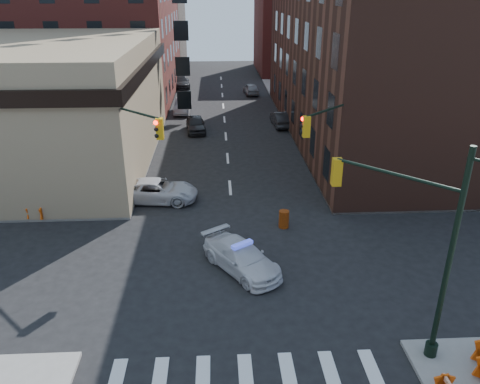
{
  "coord_description": "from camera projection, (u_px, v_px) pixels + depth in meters",
  "views": [
    {
      "loc": [
        -0.85,
        -19.22,
        12.47
      ],
      "look_at": [
        0.37,
        4.22,
        2.2
      ],
      "focal_mm": 35.0,
      "sensor_mm": 36.0,
      "label": 1
    }
  ],
  "objects": [
    {
      "name": "tree_ne_far",
      "position": [
        289.0,
        75.0,
        52.69
      ],
      "size": [
        3.0,
        3.0,
        4.85
      ],
      "color": "black",
      "rests_on": "sidewalk_ne"
    },
    {
      "name": "pedestrian_c",
      "position": [
        69.0,
        199.0,
        27.7
      ],
      "size": [
        0.99,
        0.92,
        1.64
      ],
      "primitive_type": "imported",
      "rotation": [
        0.0,
        0.0,
        0.69
      ],
      "color": "#222833",
      "rests_on": "sidewalk_nw"
    },
    {
      "name": "barricade_nw_b",
      "position": [
        36.0,
        212.0,
        27.08
      ],
      "size": [
        1.14,
        0.7,
        0.8
      ],
      "primitive_type": null,
      "rotation": [
        0.0,
        0.0,
        -0.17
      ],
      "color": "#CE6609",
      "rests_on": "sidewalk_nw"
    },
    {
      "name": "parked_car_efar",
      "position": [
        251.0,
        89.0,
        59.38
      ],
      "size": [
        1.98,
        4.23,
        1.4
      ],
      "primitive_type": "imported",
      "rotation": [
        0.0,
        0.0,
        3.22
      ],
      "color": "gray",
      "rests_on": "ground"
    },
    {
      "name": "sidewalk_nw",
      "position": [
        15.0,
        110.0,
        51.46
      ],
      "size": [
        34.0,
        54.5,
        0.15
      ],
      "primitive_type": "cube",
      "color": "gray",
      "rests_on": "ground"
    },
    {
      "name": "sidewalk_ne",
      "position": [
        424.0,
        105.0,
        53.66
      ],
      "size": [
        34.0,
        54.5,
        0.15
      ],
      "primitive_type": "cube",
      "color": "gray",
      "rests_on": "ground"
    },
    {
      "name": "tree_ne_near",
      "position": [
        302.0,
        89.0,
        45.37
      ],
      "size": [
        3.0,
        3.0,
        4.85
      ],
      "color": "black",
      "rests_on": "sidewalk_ne"
    },
    {
      "name": "barrel_road",
      "position": [
        284.0,
        219.0,
        26.35
      ],
      "size": [
        0.74,
        0.74,
        1.01
      ],
      "primitive_type": "cylinder",
      "rotation": [
        0.0,
        0.0,
        -0.4
      ],
      "color": "#CB5B09",
      "rests_on": "ground"
    },
    {
      "name": "police_car",
      "position": [
        242.0,
        257.0,
        22.29
      ],
      "size": [
        4.19,
        4.92,
        1.35
      ],
      "primitive_type": "imported",
      "rotation": [
        0.0,
        0.0,
        0.6
      ],
      "color": "silver",
      "rests_on": "ground"
    },
    {
      "name": "parked_car_wnear",
      "position": [
        196.0,
        124.0,
        43.85
      ],
      "size": [
        2.14,
        4.43,
        1.46
      ],
      "primitive_type": "imported",
      "rotation": [
        0.0,
        0.0,
        0.1
      ],
      "color": "black",
      "rests_on": "ground"
    },
    {
      "name": "barricade_nw_a",
      "position": [
        79.0,
        196.0,
        29.03
      ],
      "size": [
        1.27,
        0.68,
        0.93
      ],
      "primitive_type": null,
      "rotation": [
        0.0,
        0.0,
        -0.05
      ],
      "color": "#EF340B",
      "rests_on": "sidewalk_nw"
    },
    {
      "name": "filler_ne",
      "position": [
        308.0,
        32.0,
        73.95
      ],
      "size": [
        16.0,
        16.0,
        12.0
      ],
      "primitive_type": "cube",
      "color": "maroon",
      "rests_on": "ground"
    },
    {
      "name": "bank_building",
      "position": [
        1.0,
        103.0,
        35.11
      ],
      "size": [
        22.0,
        22.0,
        9.0
      ],
      "primitive_type": "cube",
      "color": "#877458",
      "rests_on": "ground"
    },
    {
      "name": "pedestrian_a",
      "position": [
        82.0,
        195.0,
        27.96
      ],
      "size": [
        0.69,
        0.47,
        1.84
      ],
      "primitive_type": "imported",
      "rotation": [
        0.0,
        0.0,
        0.05
      ],
      "color": "black",
      "rests_on": "sidewalk_nw"
    },
    {
      "name": "commercial_row_ne",
      "position": [
        373.0,
        56.0,
        41.02
      ],
      "size": [
        14.0,
        34.0,
        14.0
      ],
      "primitive_type": "cube",
      "color": "#46251C",
      "rests_on": "ground"
    },
    {
      "name": "parked_car_wdeep",
      "position": [
        181.0,
        82.0,
        63.31
      ],
      "size": [
        2.77,
        5.67,
        1.59
      ],
      "primitive_type": "imported",
      "rotation": [
        0.0,
        0.0,
        0.1
      ],
      "color": "black",
      "rests_on": "ground"
    },
    {
      "name": "ground",
      "position": [
        237.0,
        269.0,
        22.63
      ],
      "size": [
        140.0,
        140.0,
        0.0
      ],
      "primitive_type": "plane",
      "color": "black",
      "rests_on": "ground"
    },
    {
      "name": "parked_car_wfar",
      "position": [
        183.0,
        106.0,
        50.53
      ],
      "size": [
        1.73,
        4.62,
        1.51
      ],
      "primitive_type": "imported",
      "rotation": [
        0.0,
        0.0,
        -0.03
      ],
      "color": "gray",
      "rests_on": "ground"
    },
    {
      "name": "signal_pole_se",
      "position": [
        420.0,
        238.0,
        16.01
      ],
      "size": [
        5.4,
        5.27,
        8.0
      ],
      "rotation": [
        0.0,
        0.0,
        2.36
      ],
      "color": "black",
      "rests_on": "sidewalk_se"
    },
    {
      "name": "signal_pole_nw",
      "position": [
        125.0,
        150.0,
        25.49
      ],
      "size": [
        3.58,
        3.67,
        8.0
      ],
      "rotation": [
        0.0,
        0.0,
        -0.79
      ],
      "color": "black",
      "rests_on": "sidewalk_nw"
    },
    {
      "name": "parked_car_enear",
      "position": [
        281.0,
        119.0,
        45.68
      ],
      "size": [
        1.8,
        4.48,
        1.45
      ],
      "primitive_type": "imported",
      "rotation": [
        0.0,
        0.0,
        3.2
      ],
      "color": "black",
      "rests_on": "ground"
    },
    {
      "name": "pedestrian_b",
      "position": [
        69.0,
        203.0,
        27.31
      ],
      "size": [
        0.89,
        0.77,
        1.56
      ],
      "primitive_type": "imported",
      "rotation": [
        0.0,
        0.0,
        -0.26
      ],
      "color": "black",
      "rests_on": "sidewalk_nw"
    },
    {
      "name": "signal_pole_ne",
      "position": [
        337.0,
        147.0,
        26.06
      ],
      "size": [
        3.67,
        3.58,
        8.0
      ],
      "rotation": [
        0.0,
        0.0,
        -2.36
      ],
      "color": "black",
      "rests_on": "sidewalk_ne"
    },
    {
      "name": "pickup",
      "position": [
        157.0,
        191.0,
        29.55
      ],
      "size": [
        5.33,
        2.85,
        1.42
      ],
      "primitive_type": "imported",
      "rotation": [
        0.0,
        0.0,
        1.47
      ],
      "color": "silver",
      "rests_on": "ground"
    },
    {
      "name": "barrel_bank",
      "position": [
        146.0,
        188.0,
        30.35
      ],
      "size": [
        0.83,
        0.83,
        1.13
      ],
      "primitive_type": "cylinder",
      "rotation": [
        0.0,
        0.0,
        0.4
      ],
      "color": "red",
      "rests_on": "ground"
    },
    {
      "name": "filler_nw",
      "position": [
        120.0,
        18.0,
        75.38
      ],
      "size": [
        20.0,
        18.0,
        16.0
      ],
      "primitive_type": "cube",
      "color": "#51483C",
      "rests_on": "ground"
    }
  ]
}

